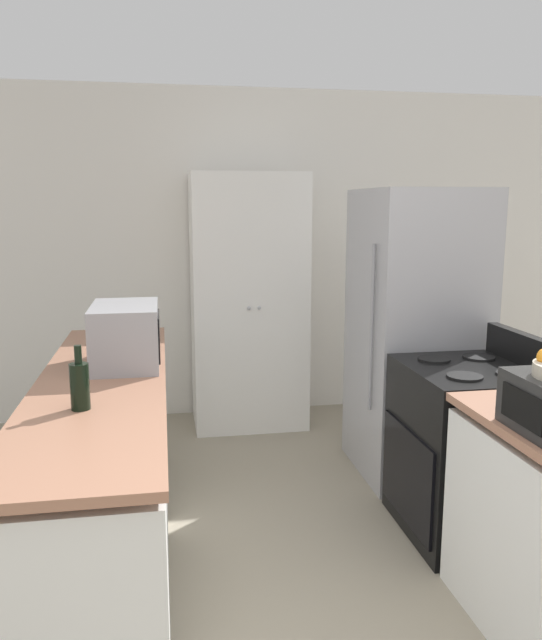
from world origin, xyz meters
TOP-DOWN VIEW (x-y plane):
  - wall_back at (0.00, 3.43)m, footprint 7.00×0.06m
  - counter_left at (-0.91, 1.34)m, footprint 0.60×2.48m
  - pantry_cabinet at (0.04, 3.10)m, footprint 0.86×0.60m
  - stove at (0.93, 1.25)m, footprint 0.66×0.72m
  - refrigerator at (0.95, 2.04)m, footprint 0.72×0.79m
  - microwave at (-0.80, 1.60)m, footprint 0.34×0.51m
  - wine_bottle at (-0.95, 0.90)m, footprint 0.08×0.08m

SIDE VIEW (x-z plane):
  - counter_left at x=-0.91m, z-range -0.01..0.87m
  - stove at x=0.93m, z-range -0.07..0.98m
  - refrigerator at x=0.95m, z-range 0.00..1.80m
  - pantry_cabinet at x=0.04m, z-range 0.00..1.94m
  - wine_bottle at x=-0.95m, z-range 0.86..1.12m
  - microwave at x=-0.80m, z-range 0.89..1.20m
  - wall_back at x=0.00m, z-range 0.00..2.60m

